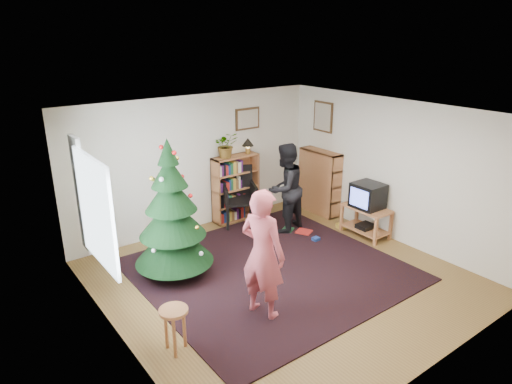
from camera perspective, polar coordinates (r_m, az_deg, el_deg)
floor at (r=7.09m, az=3.26°, el=-10.68°), size 5.00×5.00×0.00m
ceiling at (r=6.22m, az=3.71°, el=9.63°), size 5.00×5.00×0.00m
wall_back at (r=8.51m, az=-7.44°, el=3.61°), size 5.00×0.02×2.50m
wall_front at (r=5.09m, az=22.14°, el=-9.17°), size 5.00×0.02×2.50m
wall_left at (r=5.41m, az=-17.39°, el=-6.80°), size 0.02×5.00×2.50m
wall_right at (r=8.31m, az=16.79°, el=2.52°), size 0.02×5.00×2.50m
rug at (r=7.29m, az=1.73°, el=-9.67°), size 3.80×3.60×0.02m
window_pane at (r=5.85m, az=-19.39°, el=-2.33°), size 0.04×1.20×1.40m
curtain at (r=6.50m, az=-21.00°, el=-0.36°), size 0.06×0.35×1.60m
picture_back at (r=8.93m, az=-1.07°, el=9.15°), size 0.55×0.03×0.42m
picture_right at (r=9.24m, az=8.40°, el=9.29°), size 0.03×0.50×0.60m
christmas_tree at (r=6.90m, az=-10.44°, el=-3.57°), size 1.19×1.19×2.15m
bookshelf_back at (r=8.94m, az=-2.56°, el=0.60°), size 0.95×0.30×1.30m
bookshelf_right at (r=9.38m, az=7.95°, el=1.35°), size 0.30×0.95×1.30m
tv_stand at (r=8.57m, az=13.58°, el=-3.27°), size 0.48×0.86×0.55m
crt_tv at (r=8.40m, az=13.81°, el=-0.43°), size 0.48×0.51×0.45m
armchair at (r=8.79m, az=-2.54°, el=-0.15°), size 0.81×0.83×1.11m
stool at (r=5.53m, az=-10.21°, el=-15.33°), size 0.34×0.34×0.57m
person_standing at (r=5.86m, az=0.85°, el=-7.78°), size 0.60×0.74×1.76m
person_by_chair at (r=8.36m, az=3.65°, el=0.47°), size 0.92×0.78×1.68m
potted_plant at (r=8.58m, az=-3.75°, el=5.90°), size 0.54×0.51×0.49m
table_lamp at (r=8.87m, az=-1.03°, el=6.14°), size 0.23×0.23×0.31m
floor_clutter at (r=8.41m, az=5.90°, el=-5.34°), size 2.00×0.83×0.08m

